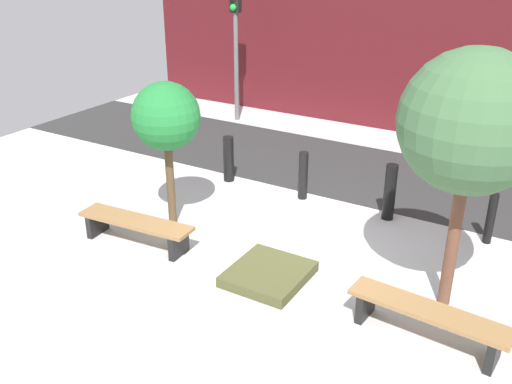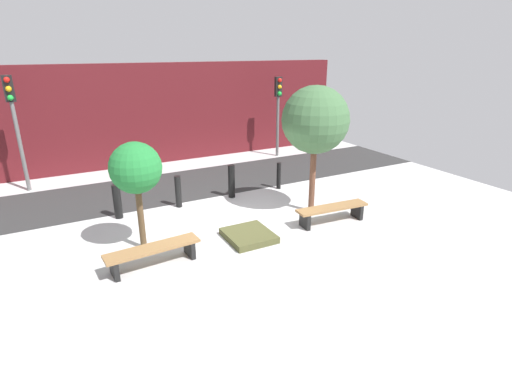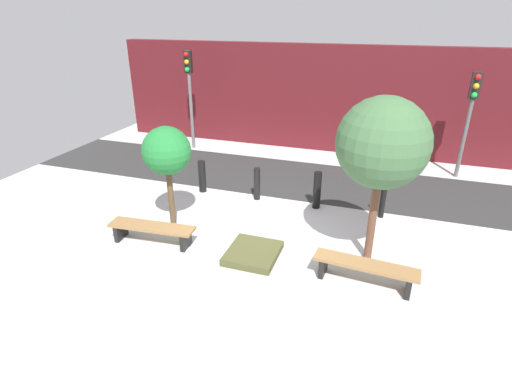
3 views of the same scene
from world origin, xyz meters
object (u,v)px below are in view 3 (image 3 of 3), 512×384
at_px(bollard_far_left, 202,176).
at_px(traffic_light_mid_west, 471,106).
at_px(bench_right, 365,269).
at_px(bollard_center, 317,190).
at_px(bench_left, 152,230).
at_px(planter_bed, 253,253).
at_px(traffic_light_west, 189,82).
at_px(tree_behind_left_bench, 167,152).
at_px(tree_behind_right_bench, 383,144).
at_px(bollard_right, 383,202).
at_px(bollard_left, 257,184).

distance_m(bollard_far_left, traffic_light_mid_west, 8.33).
xyz_separation_m(bench_right, bollard_center, (-1.52, 3.00, 0.17)).
bearing_deg(traffic_light_mid_west, bollard_center, -136.43).
distance_m(bench_left, planter_bed, 2.39).
xyz_separation_m(bench_left, traffic_light_west, (-2.34, 6.68, 2.17)).
bearing_deg(bollard_far_left, tree_behind_left_bench, -85.06).
xyz_separation_m(tree_behind_right_bench, bollard_right, (0.18, 2.07, -2.14)).
bearing_deg(bollard_right, traffic_light_mid_west, 59.49).
bearing_deg(traffic_light_mid_west, tree_behind_right_bench, -112.19).
relative_size(bollard_far_left, traffic_light_mid_west, 0.29).
bearing_deg(bollard_right, tree_behind_left_bench, -157.12).
bearing_deg(bollard_center, bollard_far_left, 180.00).
bearing_deg(bollard_center, tree_behind_left_bench, -147.18).
height_order(bench_right, bollard_right, bollard_right).
xyz_separation_m(planter_bed, tree_behind_left_bench, (-2.37, 0.73, 1.83)).
relative_size(tree_behind_right_bench, bollard_center, 3.39).
height_order(bollard_far_left, bollard_right, bollard_far_left).
height_order(bollard_left, traffic_light_mid_west, traffic_light_mid_west).
xyz_separation_m(bench_right, bollard_right, (0.18, 3.00, 0.10)).
xyz_separation_m(bollard_center, traffic_light_mid_west, (3.86, 3.67, 1.76)).
height_order(bollard_left, bollard_center, bollard_center).
bearing_deg(bollard_right, bollard_far_left, 180.00).
bearing_deg(tree_behind_left_bench, tree_behind_right_bench, 0.00).
bearing_deg(bollard_far_left, traffic_light_west, 120.51).
bearing_deg(bench_left, traffic_light_west, 104.85).
xyz_separation_m(bench_left, bollard_center, (3.21, 3.00, 0.18)).
distance_m(bench_right, tree_behind_left_bench, 5.07).
distance_m(bollard_left, bollard_center, 1.70).
xyz_separation_m(bench_left, planter_bed, (2.37, 0.20, -0.25)).
distance_m(bench_right, planter_bed, 2.39).
bearing_deg(tree_behind_left_bench, traffic_light_mid_west, 39.08).
distance_m(tree_behind_left_bench, bollard_far_left, 2.53).
bearing_deg(bollard_left, bench_left, -116.82).
bearing_deg(traffic_light_west, bollard_center, -33.47).
distance_m(bollard_left, traffic_light_west, 5.70).
height_order(bench_left, bench_right, bench_right).
relative_size(bollard_left, traffic_light_mid_west, 0.29).
height_order(tree_behind_left_bench, bollard_center, tree_behind_left_bench).
distance_m(tree_behind_right_bench, bollard_center, 3.29).
bearing_deg(traffic_light_west, bench_right, -43.34).
bearing_deg(bollard_center, bollard_right, 0.00).
relative_size(bench_left, tree_behind_right_bench, 0.58).
bearing_deg(traffic_light_mid_west, bench_left, -136.67).
relative_size(tree_behind_right_bench, bollard_right, 3.97).
relative_size(planter_bed, traffic_light_mid_west, 0.36).
relative_size(bollard_center, traffic_light_mid_west, 0.31).
bearing_deg(bollard_left, traffic_light_west, 136.42).
bearing_deg(bench_right, bollard_center, 121.32).
distance_m(bench_left, bench_right, 4.73).
bearing_deg(planter_bed, bollard_right, 47.75).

